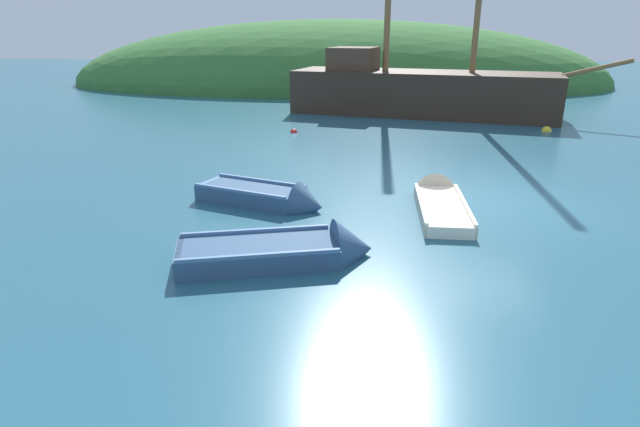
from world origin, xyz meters
name	(u,v)px	position (x,y,z in m)	size (l,w,h in m)	color
ground_plane	(494,201)	(0.00, 0.00, 0.00)	(120.00, 120.00, 0.00)	#285B70
shore_hill	(336,85)	(-5.20, 28.10, 0.00)	(40.44, 18.01, 9.50)	#387033
sailing_ship	(419,97)	(-0.45, 14.03, 0.85)	(15.42, 6.64, 13.63)	#38281E
rowboat_portside	(268,199)	(-5.64, -0.65, 0.14)	(3.46, 2.21, 1.06)	#335175
rowboat_outer_left	(439,203)	(-1.45, -0.45, 0.08)	(1.15, 3.79, 1.03)	beige
rowboat_outer_right	(291,253)	(-4.66, -3.86, 0.13)	(3.84, 2.08, 1.22)	#335175
buoy_red	(294,132)	(-6.15, 8.76, 0.00)	(0.30, 0.30, 0.30)	red
buoy_yellow	(546,131)	(4.48, 9.79, 0.00)	(0.42, 0.42, 0.42)	yellow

